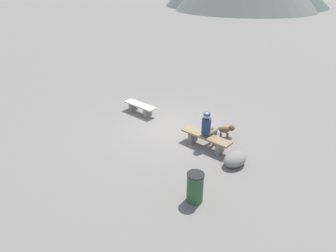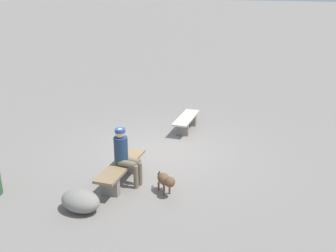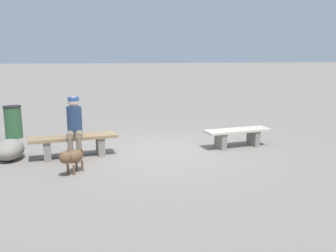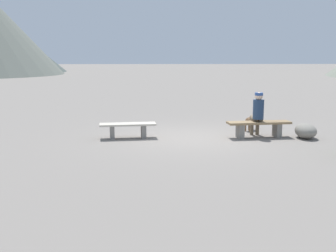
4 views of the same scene
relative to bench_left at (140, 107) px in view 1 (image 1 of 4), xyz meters
name	(u,v)px [view 1 (image 1 of 4)]	position (x,y,z in m)	size (l,w,h in m)	color
ground	(169,129)	(1.90, -0.01, -0.33)	(210.00, 210.00, 0.06)	gray
bench_left	(140,107)	(0.00, 0.00, 0.00)	(1.67, 0.64, 0.44)	gray
bench_right	(206,139)	(3.85, -0.04, 0.04)	(1.91, 0.66, 0.48)	gray
seated_person	(208,127)	(3.82, 0.05, 0.48)	(0.34, 0.65, 1.34)	navy
dog	(227,129)	(3.87, 1.10, 0.03)	(0.50, 0.58, 0.49)	brown
trash_bin	(195,187)	(5.48, -2.35, 0.14)	(0.47, 0.47, 0.87)	#2D5633
boulder	(235,159)	(5.20, -0.18, -0.08)	(0.59, 0.86, 0.44)	gray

